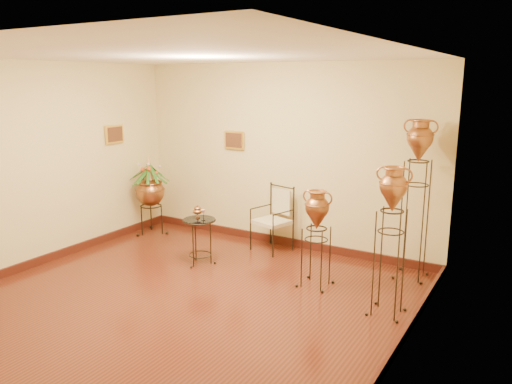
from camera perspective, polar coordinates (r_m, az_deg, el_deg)
The scene contains 8 objects.
ground at distance 6.05m, azimuth -8.57°, elevation -12.31°, with size 5.00×5.00×0.00m, color #562014.
room_shell at distance 5.56m, azimuth -9.16°, elevation 4.16°, with size 5.02×5.02×2.81m.
amphora_tall at distance 6.67m, azimuth 17.78°, elevation -0.69°, with size 0.42×0.42×2.09m.
amphora_mid at distance 5.59m, azimuth 15.09°, elevation -5.41°, with size 0.44×0.44×1.68m.
amphora_short at distance 6.25m, azimuth 6.91°, elevation -5.27°, with size 0.46×0.46×1.25m.
planter_urn at distance 8.50m, azimuth -12.01°, elevation 0.39°, with size 0.76×0.76×1.38m.
armchair at distance 7.54m, azimuth 1.82°, elevation -3.11°, with size 0.66×0.64×0.98m.
side_table at distance 7.07m, azimuth -6.45°, elevation -5.53°, with size 0.56×0.56×0.83m.
Camera 1 is at (3.53, -4.20, 2.54)m, focal length 35.00 mm.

